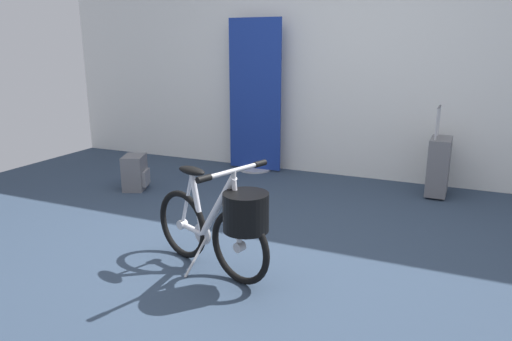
{
  "coord_description": "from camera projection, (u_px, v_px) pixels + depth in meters",
  "views": [
    {
      "loc": [
        1.13,
        -2.49,
        1.35
      ],
      "look_at": [
        -0.09,
        0.25,
        0.55
      ],
      "focal_mm": 32.86,
      "sensor_mm": 36.0,
      "label": 1
    }
  ],
  "objects": [
    {
      "name": "rolling_suitcase",
      "position": [
        439.0,
        166.0,
        4.3
      ],
      "size": [
        0.19,
        0.36,
        0.83
      ],
      "color": "slate",
      "rests_on": "ground_plane"
    },
    {
      "name": "folding_bike_foreground",
      "position": [
        223.0,
        222.0,
        2.76
      ],
      "size": [
        0.94,
        0.51,
        0.7
      ],
      "color": "black",
      "rests_on": "ground_plane"
    },
    {
      "name": "floor_banner_stand",
      "position": [
        255.0,
        105.0,
        5.08
      ],
      "size": [
        0.6,
        0.36,
        1.63
      ],
      "color": "#B7B7BC",
      "rests_on": "ground_plane"
    },
    {
      "name": "ground_plane",
      "position": [
        253.0,
        264.0,
        2.99
      ],
      "size": [
        6.93,
        6.93,
        0.0
      ],
      "primitive_type": "plane",
      "color": "#2D3D51"
    },
    {
      "name": "backpack_on_floor",
      "position": [
        135.0,
        173.0,
        4.52
      ],
      "size": [
        0.29,
        0.33,
        0.33
      ],
      "color": "slate",
      "rests_on": "ground_plane"
    },
    {
      "name": "back_wall",
      "position": [
        350.0,
        27.0,
        4.69
      ],
      "size": [
        6.93,
        0.1,
        3.07
      ],
      "primitive_type": "cube",
      "color": "white",
      "rests_on": "ground_plane"
    }
  ]
}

